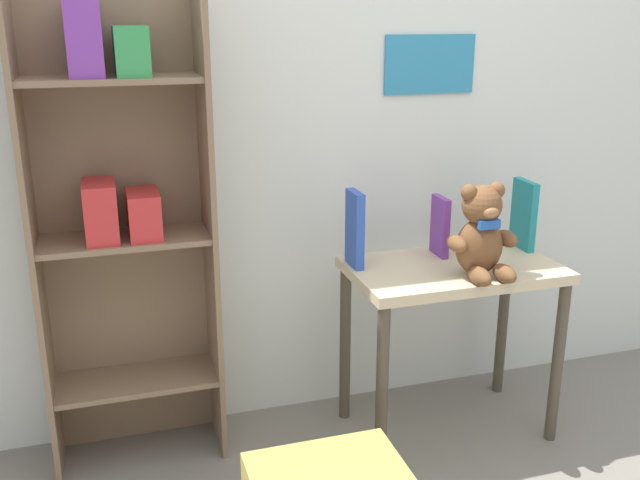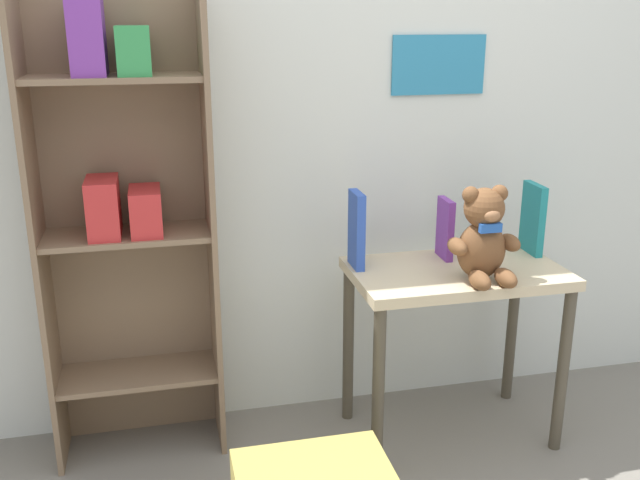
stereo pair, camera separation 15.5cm
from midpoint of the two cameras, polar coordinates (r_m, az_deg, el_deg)
name	(u,v)px [view 1 (the left image)]	position (r m, az deg, el deg)	size (l,w,h in m)	color
wall_back	(344,74)	(2.54, 0.11, 13.16)	(4.80, 0.07, 2.50)	silver
bookshelf_side	(121,210)	(2.35, -17.47, 2.32)	(0.55, 0.26, 1.54)	#7F664C
display_table	(452,292)	(2.49, 8.77, -4.19)	(0.71, 0.42, 0.63)	beige
teddy_bear	(482,234)	(2.34, 10.97, 0.43)	(0.23, 0.21, 0.31)	brown
book_standing_blue	(355,229)	(2.38, 0.94, 0.85)	(0.03, 0.12, 0.26)	#2D51B7
book_standing_purple	(440,226)	(2.52, 7.86, 1.08)	(0.02, 0.11, 0.21)	purple
book_standing_teal	(524,215)	(2.66, 14.39, 1.97)	(0.03, 0.14, 0.25)	teal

